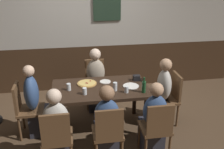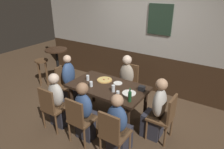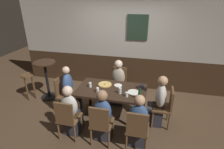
# 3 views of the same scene
# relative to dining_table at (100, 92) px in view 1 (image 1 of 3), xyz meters

# --- Properties ---
(ground_plane) EXTENTS (12.00, 12.00, 0.00)m
(ground_plane) POSITION_rel_dining_table_xyz_m (0.00, 0.00, -0.65)
(ground_plane) COLOR #4C3826
(wall_back) EXTENTS (6.40, 0.13, 2.60)m
(wall_back) POSITION_rel_dining_table_xyz_m (0.00, 1.65, 0.65)
(wall_back) COLOR #3D2819
(wall_back) RESTS_ON ground_plane
(dining_table) EXTENTS (1.51, 0.87, 0.74)m
(dining_table) POSITION_rel_dining_table_xyz_m (0.00, 0.00, 0.00)
(dining_table) COLOR black
(dining_table) RESTS_ON ground_plane
(chair_mid_far) EXTENTS (0.40, 0.40, 0.88)m
(chair_mid_far) POSITION_rel_dining_table_xyz_m (0.00, 0.85, -0.16)
(chair_mid_far) COLOR brown
(chair_mid_far) RESTS_ON ground_plane
(chair_head_east) EXTENTS (0.40, 0.40, 0.88)m
(chair_head_east) POSITION_rel_dining_table_xyz_m (1.17, 0.00, -0.16)
(chair_head_east) COLOR brown
(chair_head_east) RESTS_ON ground_plane
(chair_right_near) EXTENTS (0.40, 0.40, 0.88)m
(chair_right_near) POSITION_rel_dining_table_xyz_m (0.67, -0.85, -0.16)
(chair_right_near) COLOR brown
(chair_right_near) RESTS_ON ground_plane
(chair_head_west) EXTENTS (0.40, 0.40, 0.88)m
(chair_head_west) POSITION_rel_dining_table_xyz_m (-1.17, 0.00, -0.16)
(chair_head_west) COLOR brown
(chair_head_west) RESTS_ON ground_plane
(chair_mid_near) EXTENTS (0.40, 0.40, 0.88)m
(chair_mid_near) POSITION_rel_dining_table_xyz_m (0.00, -0.85, -0.16)
(chair_mid_near) COLOR brown
(chair_mid_near) RESTS_ON ground_plane
(chair_left_near) EXTENTS (0.40, 0.40, 0.88)m
(chair_left_near) POSITION_rel_dining_table_xyz_m (-0.67, -0.85, -0.16)
(chair_left_near) COLOR brown
(chair_left_near) RESTS_ON ground_plane
(person_mid_far) EXTENTS (0.34, 0.37, 1.16)m
(person_mid_far) POSITION_rel_dining_table_xyz_m (-0.00, 0.69, -0.16)
(person_mid_far) COLOR #2D2D38
(person_mid_far) RESTS_ON ground_plane
(person_head_east) EXTENTS (0.37, 0.34, 1.16)m
(person_head_east) POSITION_rel_dining_table_xyz_m (1.01, 0.00, -0.16)
(person_head_east) COLOR #2D2D38
(person_head_east) RESTS_ON ground_plane
(person_right_near) EXTENTS (0.34, 0.37, 1.10)m
(person_right_near) POSITION_rel_dining_table_xyz_m (0.67, -0.69, -0.19)
(person_right_near) COLOR #2D2D38
(person_right_near) RESTS_ON ground_plane
(person_head_west) EXTENTS (0.37, 0.34, 1.17)m
(person_head_west) POSITION_rel_dining_table_xyz_m (-1.01, 0.00, -0.16)
(person_head_west) COLOR #2D2D38
(person_head_west) RESTS_ON ground_plane
(person_mid_near) EXTENTS (0.34, 0.37, 1.11)m
(person_mid_near) POSITION_rel_dining_table_xyz_m (0.00, -0.69, -0.18)
(person_mid_near) COLOR #2D2D38
(person_mid_near) RESTS_ON ground_plane
(person_left_near) EXTENTS (0.34, 0.37, 1.11)m
(person_left_near) POSITION_rel_dining_table_xyz_m (-0.67, -0.69, -0.19)
(person_left_near) COLOR #2D2D38
(person_left_near) RESTS_ON ground_plane
(pizza) EXTENTS (0.31, 0.31, 0.03)m
(pizza) POSITION_rel_dining_table_xyz_m (-0.20, 0.17, 0.10)
(pizza) COLOR tan
(pizza) RESTS_ON dining_table
(beer_glass_half) EXTENTS (0.06, 0.06, 0.10)m
(beer_glass_half) POSITION_rel_dining_table_xyz_m (-0.26, -0.20, 0.13)
(beer_glass_half) COLOR silver
(beer_glass_half) RESTS_ON dining_table
(pint_glass_amber) EXTENTS (0.06, 0.06, 0.13)m
(pint_glass_amber) POSITION_rel_dining_table_xyz_m (0.21, -0.14, 0.15)
(pint_glass_amber) COLOR silver
(pint_glass_amber) RESTS_ON dining_table
(pint_glass_pale) EXTENTS (0.06, 0.06, 0.10)m
(pint_glass_pale) POSITION_rel_dining_table_xyz_m (0.37, -0.24, 0.13)
(pint_glass_pale) COLOR silver
(pint_glass_pale) RESTS_ON dining_table
(tumbler_water) EXTENTS (0.06, 0.06, 0.11)m
(tumbler_water) POSITION_rel_dining_table_xyz_m (-0.49, -0.02, 0.14)
(tumbler_water) COLOR silver
(tumbler_water) RESTS_ON dining_table
(beer_bottle_green) EXTENTS (0.06, 0.06, 0.25)m
(beer_bottle_green) POSITION_rel_dining_table_xyz_m (0.63, -0.28, 0.18)
(beer_bottle_green) COLOR #194723
(beer_bottle_green) RESTS_ON dining_table
(plate_white_large) EXTENTS (0.25, 0.25, 0.01)m
(plate_white_large) POSITION_rel_dining_table_xyz_m (0.49, -0.04, 0.09)
(plate_white_large) COLOR white
(plate_white_large) RESTS_ON dining_table
(plate_white_small) EXTENTS (0.18, 0.18, 0.01)m
(plate_white_small) POSITION_rel_dining_table_xyz_m (0.11, 0.20, 0.09)
(plate_white_small) COLOR white
(plate_white_small) RESTS_ON dining_table
(condiment_caddy) EXTENTS (0.11, 0.09, 0.09)m
(condiment_caddy) POSITION_rel_dining_table_xyz_m (0.63, 0.18, 0.13)
(condiment_caddy) COLOR black
(condiment_caddy) RESTS_ON dining_table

